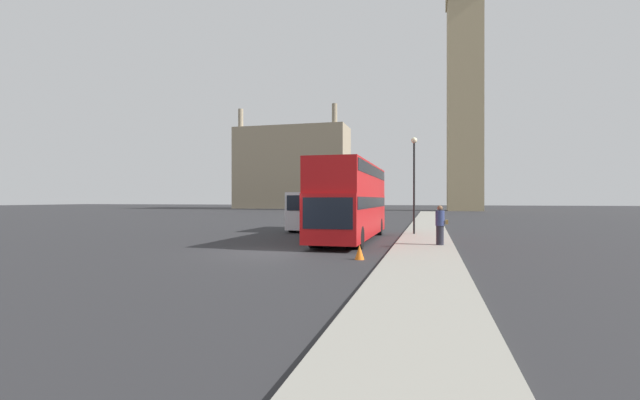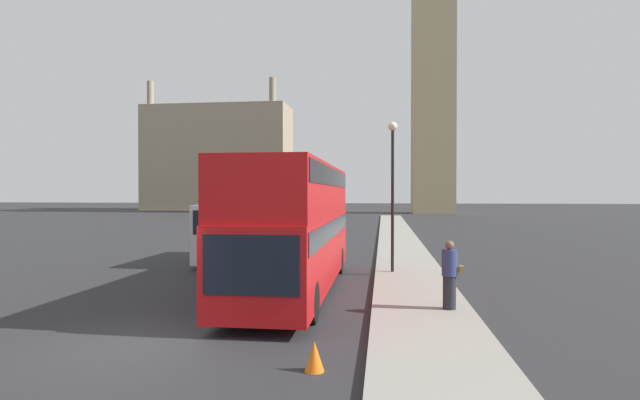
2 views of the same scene
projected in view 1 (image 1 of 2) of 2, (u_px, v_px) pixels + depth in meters
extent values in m
plane|color=#28282B|center=(268.00, 253.00, 17.94)|extent=(300.00, 300.00, 0.00)
cube|color=gray|center=(423.00, 256.00, 16.36)|extent=(2.69, 120.00, 0.15)
cube|color=tan|center=(465.00, 107.00, 84.06)|extent=(6.56, 6.56, 40.88)
cube|color=gray|center=(292.00, 168.00, 105.93)|extent=(27.71, 10.28, 19.99)
cylinder|color=gray|center=(241.00, 118.00, 104.63)|extent=(1.23, 1.23, 4.40)
cylinder|color=gray|center=(335.00, 113.00, 98.74)|extent=(1.23, 1.23, 4.40)
cube|color=#B71114|center=(351.00, 215.00, 23.29)|extent=(2.45, 11.15, 2.22)
cube|color=#B71114|center=(351.00, 180.00, 23.29)|extent=(2.45, 10.93, 1.62)
cube|color=black|center=(351.00, 202.00, 23.29)|extent=(2.49, 10.70, 0.55)
cube|color=black|center=(351.00, 172.00, 23.29)|extent=(2.49, 10.48, 0.55)
cube|color=black|center=(327.00, 213.00, 17.88)|extent=(2.16, 0.03, 1.33)
cylinder|color=black|center=(317.00, 237.00, 19.74)|extent=(0.69, 1.04, 1.04)
cylinder|color=black|center=(355.00, 238.00, 19.30)|extent=(0.69, 1.04, 1.04)
cylinder|color=black|center=(349.00, 226.00, 27.30)|extent=(0.69, 1.04, 1.04)
cylinder|color=black|center=(376.00, 227.00, 26.85)|extent=(0.69, 1.04, 1.04)
cube|color=silver|center=(312.00, 210.00, 30.99)|extent=(2.01, 6.04, 2.53)
cube|color=black|center=(299.00, 203.00, 28.05)|extent=(1.71, 0.02, 1.01)
cube|color=black|center=(304.00, 203.00, 29.09)|extent=(2.04, 1.09, 0.81)
cylinder|color=black|center=(293.00, 227.00, 29.19)|extent=(0.50, 0.68, 0.68)
cylinder|color=black|center=(314.00, 228.00, 28.82)|extent=(0.50, 0.68, 0.68)
cylinder|color=black|center=(309.00, 224.00, 33.17)|extent=(0.50, 0.68, 0.68)
cylinder|color=black|center=(328.00, 224.00, 32.79)|extent=(0.50, 0.68, 0.68)
cylinder|color=#23232D|center=(440.00, 235.00, 19.67)|extent=(0.34, 0.34, 0.88)
cylinder|color=navy|center=(440.00, 218.00, 19.67)|extent=(0.40, 0.40, 0.70)
sphere|color=brown|center=(440.00, 208.00, 19.67)|extent=(0.24, 0.24, 0.24)
cube|color=olive|center=(447.00, 222.00, 19.60)|extent=(0.12, 0.24, 0.20)
cylinder|color=black|center=(414.00, 188.00, 26.00)|extent=(0.12, 0.12, 5.52)
sphere|color=beige|center=(414.00, 140.00, 26.00)|extent=(0.36, 0.36, 0.36)
cone|color=orange|center=(360.00, 252.00, 15.92)|extent=(0.36, 0.36, 0.55)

